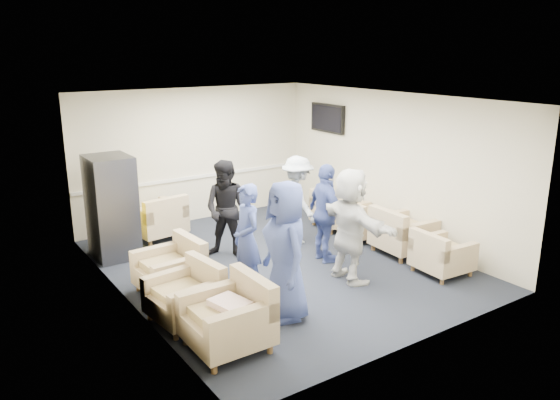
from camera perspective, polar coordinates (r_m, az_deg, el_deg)
floor at (r=9.05m, az=-0.19°, el=-6.71°), size 6.00×6.00×0.00m
ceiling at (r=8.41m, az=-0.21°, el=10.57°), size 6.00×6.00×0.00m
back_wall at (r=11.19m, az=-8.84°, el=4.66°), size 5.00×0.02×2.70m
front_wall at (r=6.47m, az=14.85°, el=-3.75°), size 5.00×0.02×2.70m
left_wall at (r=7.58m, az=-16.09°, el=-1.01°), size 0.02×6.00×2.70m
right_wall at (r=10.21m, az=11.54°, el=3.48°), size 0.02×6.00×2.70m
chair_rail at (r=11.27m, az=-8.70°, el=2.39°), size 4.98×0.04×0.06m
tv at (r=11.36m, az=4.99°, el=8.50°), size 0.10×1.00×0.58m
armchair_left_near at (r=6.58m, az=-5.11°, el=-12.33°), size 0.90×0.90×0.72m
armchair_left_mid at (r=7.27m, az=-9.58°, el=-9.95°), size 0.91×0.91×0.65m
armchair_left_far at (r=8.11m, az=-11.11°, el=-7.20°), size 0.89×0.89×0.67m
armchair_right_near at (r=8.92m, az=16.37°, el=-5.62°), size 0.80×0.80×0.61m
armchair_right_midnear at (r=9.62m, az=12.48°, el=-3.53°), size 0.92×0.92×0.70m
armchair_right_midfar at (r=10.29m, az=8.54°, el=-2.28°), size 0.82×0.82×0.62m
armchair_right_far at (r=10.80m, az=5.66°, el=-1.28°), size 0.89×0.89×0.64m
armchair_corner at (r=10.41m, az=-12.57°, el=-2.04°), size 0.99×0.99×0.71m
vending_machine at (r=9.55m, az=-17.15°, el=-0.71°), size 0.71×0.82×1.74m
backpack at (r=7.99m, az=-9.06°, el=-8.15°), size 0.31×0.24×0.48m
pillow at (r=6.49m, az=-5.25°, el=-10.94°), size 0.42×0.51×0.13m
person_front_left at (r=7.04m, az=0.61°, el=-5.31°), size 0.75×1.00×1.85m
person_mid_left at (r=7.81m, az=-3.49°, el=-4.11°), size 0.45×0.63×1.61m
person_back_left at (r=9.14m, az=-5.51°, el=-1.02°), size 1.01×1.03×1.67m
person_back_right at (r=9.83m, az=1.83°, el=0.01°), size 0.72×1.10×1.60m
person_mid_right at (r=8.96m, az=4.79°, el=-1.41°), size 0.56×1.02×1.65m
person_front_right at (r=8.24m, az=7.38°, el=-2.64°), size 0.64×1.66×1.75m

